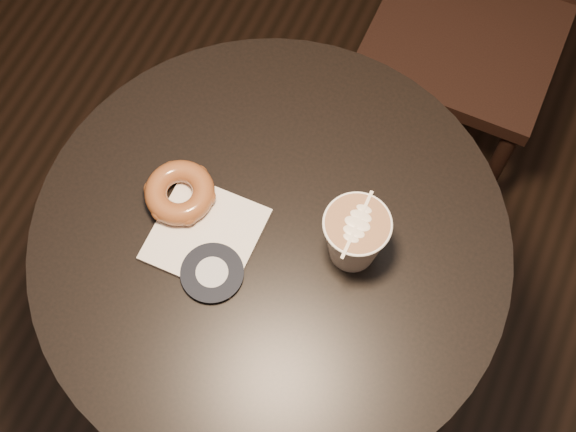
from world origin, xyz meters
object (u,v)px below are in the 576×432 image
Objects in this scene: cafe_table at (272,283)px; pastry_bag at (206,234)px; latte_cup at (355,238)px; doughnut at (180,192)px.

cafe_table is 0.22m from pastry_bag.
latte_cup is (0.12, 0.03, 0.25)m from cafe_table.
doughnut is 0.26m from latte_cup.
pastry_bag is at bearing -32.22° from doughnut.
doughnut is (-0.15, 0.00, 0.22)m from cafe_table.
cafe_table is 7.32× the size of doughnut.
latte_cup reaches higher than doughnut.
doughnut is 0.99× the size of latte_cup.
pastry_bag is at bearing -162.43° from latte_cup.
latte_cup is (0.26, 0.03, 0.03)m from doughnut.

